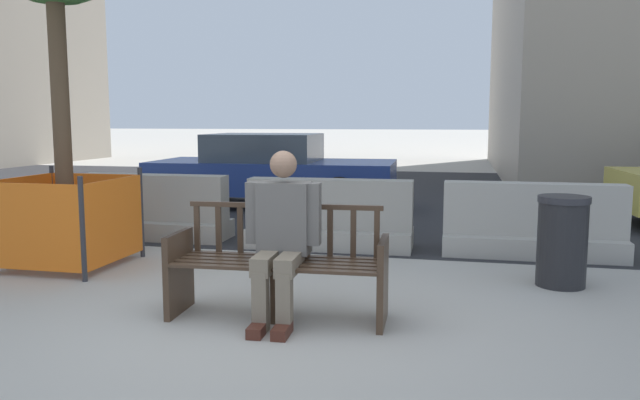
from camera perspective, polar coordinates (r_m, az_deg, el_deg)
ground_plane at (r=4.73m, az=-6.72°, el=-11.83°), size 200.00×200.00×0.00m
street_asphalt at (r=13.09m, az=6.03°, el=0.51°), size 120.00×12.00×0.01m
street_bench at (r=4.92m, az=-3.82°, el=-6.22°), size 1.71×0.60×0.88m
seated_person at (r=4.80m, az=-3.55°, el=-3.00°), size 0.58×0.73×1.31m
jersey_barrier_centre at (r=7.59m, az=0.90°, el=-1.84°), size 2.02×0.73×0.84m
jersey_barrier_left at (r=8.52m, az=-14.92°, el=-1.08°), size 2.00×0.68×0.84m
jersey_barrier_right at (r=7.53m, az=18.85°, el=-2.30°), size 2.00×0.69×0.84m
construction_fence at (r=7.15m, az=-22.16°, el=-1.56°), size 1.18×1.18×1.02m
car_sedan_mid at (r=11.27m, az=-4.44°, el=2.73°), size 4.37×2.10×1.30m
trash_bin at (r=6.25m, az=21.26°, el=-3.51°), size 0.47×0.47×0.85m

